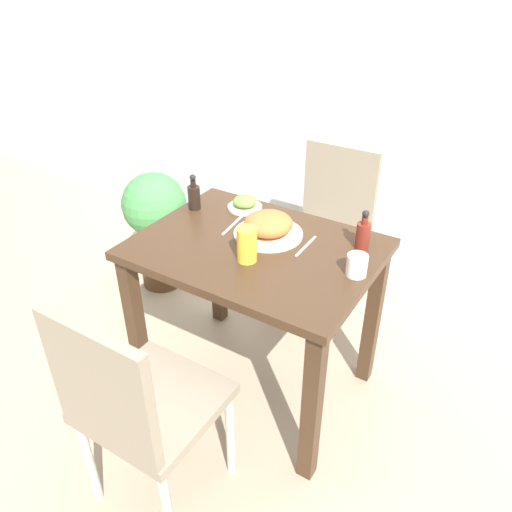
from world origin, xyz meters
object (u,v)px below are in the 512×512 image
(drink_cup, at_px, (357,265))
(juice_glass, at_px, (247,244))
(condiment_bottle, at_px, (194,196))
(sauce_bottle, at_px, (363,234))
(chair_far, at_px, (328,224))
(food_plate, at_px, (269,226))
(potted_plant_left, at_px, (156,219))
(side_plate, at_px, (245,203))
(chair_near, at_px, (136,404))

(drink_cup, height_order, juice_glass, juice_glass)
(drink_cup, distance_m, condiment_bottle, 0.83)
(sauce_bottle, bearing_deg, drink_cup, -74.23)
(chair_far, distance_m, condiment_bottle, 0.78)
(juice_glass, bearing_deg, sauce_bottle, 43.15)
(food_plate, relative_size, potted_plant_left, 0.40)
(food_plate, height_order, drink_cup, food_plate)
(chair_far, relative_size, side_plate, 5.86)
(side_plate, bearing_deg, food_plate, -35.64)
(sauce_bottle, bearing_deg, juice_glass, -136.85)
(side_plate, relative_size, potted_plant_left, 0.22)
(chair_far, bearing_deg, food_plate, -89.77)
(chair_far, bearing_deg, side_plate, -114.13)
(chair_far, bearing_deg, sauce_bottle, -55.01)
(juice_glass, height_order, potted_plant_left, juice_glass)
(sauce_bottle, bearing_deg, chair_near, -112.37)
(food_plate, relative_size, condiment_bottle, 1.74)
(food_plate, relative_size, sauce_bottle, 1.74)
(food_plate, xyz_separation_m, juice_glass, (0.03, -0.21, 0.02))
(chair_near, bearing_deg, drink_cup, -120.60)
(side_plate, distance_m, potted_plant_left, 0.80)
(side_plate, height_order, juice_glass, juice_glass)
(side_plate, bearing_deg, chair_near, -78.24)
(chair_near, distance_m, drink_cup, 0.89)
(chair_far, height_order, food_plate, chair_far)
(side_plate, bearing_deg, condiment_bottle, -148.45)
(chair_near, distance_m, side_plate, 1.01)
(juice_glass, bearing_deg, chair_near, -93.99)
(drink_cup, bearing_deg, potted_plant_left, 164.05)
(food_plate, height_order, side_plate, food_plate)
(chair_near, height_order, side_plate, chair_near)
(chair_near, distance_m, chair_far, 1.43)
(drink_cup, relative_size, potted_plant_left, 0.11)
(side_plate, xyz_separation_m, condiment_bottle, (-0.19, -0.12, 0.04))
(sauce_bottle, distance_m, condiment_bottle, 0.77)
(chair_far, xyz_separation_m, food_plate, (0.00, -0.63, 0.28))
(sauce_bottle, bearing_deg, potted_plant_left, 171.43)
(chair_far, relative_size, juice_glass, 6.62)
(chair_near, height_order, chair_far, same)
(food_plate, relative_size, side_plate, 1.83)
(chair_near, xyz_separation_m, sauce_bottle, (0.38, 0.91, 0.30))
(side_plate, relative_size, drink_cup, 1.92)
(juice_glass, xyz_separation_m, condiment_bottle, (-0.43, 0.24, -0.01))
(side_plate, relative_size, sauce_bottle, 0.95)
(condiment_bottle, bearing_deg, chair_far, 55.62)
(juice_glass, bearing_deg, drink_cup, 17.91)
(food_plate, bearing_deg, drink_cup, -10.96)
(chair_near, distance_m, potted_plant_left, 1.43)
(chair_near, xyz_separation_m, juice_glass, (0.04, 0.60, 0.30))
(chair_near, height_order, drink_cup, chair_near)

